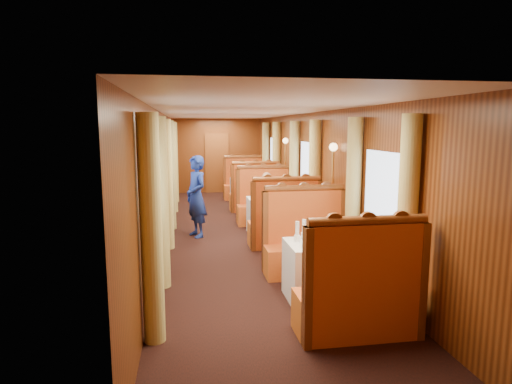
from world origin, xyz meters
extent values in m
cube|color=brown|center=(0.00, 5.97, 1.00)|extent=(0.80, 0.04, 2.00)
cube|color=white|center=(0.75, -3.50, 0.38)|extent=(1.05, 0.72, 0.75)
cube|color=#AF2C13|center=(0.75, -4.45, 0.23)|extent=(1.30, 0.55, 0.45)
cube|color=#AF2C13|center=(0.75, -4.67, 0.85)|extent=(1.30, 0.12, 0.80)
cylinder|color=brown|center=(0.75, -4.67, 1.29)|extent=(1.23, 0.10, 0.10)
cube|color=#AF2C13|center=(0.75, -2.55, 0.23)|extent=(1.30, 0.55, 0.45)
cube|color=#AF2C13|center=(0.75, -2.33, 0.85)|extent=(1.30, 0.12, 0.80)
cylinder|color=brown|center=(0.75, -2.33, 1.29)|extent=(1.23, 0.10, 0.10)
cube|color=white|center=(0.75, 0.00, 0.38)|extent=(1.05, 0.72, 0.75)
cube|color=#AF2C13|center=(0.75, -0.95, 0.23)|extent=(1.30, 0.55, 0.45)
cube|color=#AF2C13|center=(0.75, -1.17, 0.85)|extent=(1.30, 0.12, 0.80)
cylinder|color=brown|center=(0.75, -1.17, 1.29)|extent=(1.23, 0.10, 0.10)
cube|color=#AF2C13|center=(0.75, 0.95, 0.23)|extent=(1.30, 0.55, 0.45)
cube|color=#AF2C13|center=(0.75, 1.17, 0.85)|extent=(1.30, 0.12, 0.80)
cylinder|color=brown|center=(0.75, 1.17, 1.29)|extent=(1.23, 0.10, 0.10)
cube|color=white|center=(0.75, 3.50, 0.38)|extent=(1.05, 0.72, 0.75)
cube|color=#AF2C13|center=(0.75, 2.55, 0.23)|extent=(1.30, 0.55, 0.45)
cube|color=#AF2C13|center=(0.75, 2.33, 0.85)|extent=(1.30, 0.12, 0.80)
cylinder|color=brown|center=(0.75, 2.33, 1.29)|extent=(1.23, 0.10, 0.10)
cube|color=#AF2C13|center=(0.75, 4.45, 0.23)|extent=(1.30, 0.55, 0.45)
cube|color=#AF2C13|center=(0.75, 4.67, 0.85)|extent=(1.30, 0.12, 0.80)
cylinder|color=brown|center=(0.75, 4.67, 1.29)|extent=(1.23, 0.10, 0.10)
cube|color=silver|center=(0.67, -3.57, 0.76)|extent=(0.41, 0.36, 0.01)
cylinder|color=white|center=(1.04, -3.63, 0.76)|extent=(0.22, 0.22, 0.01)
cylinder|color=white|center=(0.37, -3.39, 0.79)|extent=(0.08, 0.08, 0.08)
cylinder|color=white|center=(0.37, -3.39, 0.92)|extent=(0.05, 0.05, 0.18)
cylinder|color=white|center=(0.49, -3.28, 0.79)|extent=(0.08, 0.08, 0.08)
cylinder|color=white|center=(0.49, -3.28, 0.92)|extent=(0.05, 0.05, 0.18)
cylinder|color=silver|center=(0.72, 0.01, 0.82)|extent=(0.06, 0.06, 0.14)
cylinder|color=silver|center=(0.74, 3.51, 0.82)|extent=(0.06, 0.06, 0.14)
cylinder|color=#D1C36B|center=(-1.38, -4.28, 1.18)|extent=(0.22, 0.22, 2.35)
cylinder|color=#D1C36B|center=(-1.38, -2.72, 1.18)|extent=(0.22, 0.22, 2.35)
cylinder|color=#D1C36B|center=(1.38, -4.28, 1.18)|extent=(0.22, 0.22, 2.35)
cylinder|color=#D1C36B|center=(1.38, -2.72, 1.18)|extent=(0.22, 0.22, 2.35)
cylinder|color=#D1C36B|center=(-1.38, -0.78, 1.18)|extent=(0.22, 0.22, 2.35)
cylinder|color=#D1C36B|center=(-1.38, 0.78, 1.18)|extent=(0.22, 0.22, 2.35)
cylinder|color=#D1C36B|center=(1.38, -0.78, 1.18)|extent=(0.22, 0.22, 2.35)
cylinder|color=#D1C36B|center=(1.38, 0.78, 1.18)|extent=(0.22, 0.22, 2.35)
cylinder|color=#D1C36B|center=(-1.38, 2.72, 1.18)|extent=(0.22, 0.22, 2.35)
cylinder|color=#D1C36B|center=(-1.38, 4.28, 1.18)|extent=(0.22, 0.22, 2.35)
cylinder|color=#D1C36B|center=(1.38, 2.72, 1.18)|extent=(0.22, 0.22, 2.35)
cylinder|color=#D1C36B|center=(1.38, 4.28, 1.18)|extent=(0.22, 0.22, 2.35)
cylinder|color=#BF8C3F|center=(-1.40, -1.75, 0.93)|extent=(0.04, 0.04, 1.85)
sphere|color=#FFD18C|center=(-1.40, -1.75, 1.88)|extent=(0.14, 0.14, 0.14)
cylinder|color=#BF8C3F|center=(1.40, -1.75, 0.93)|extent=(0.04, 0.04, 1.85)
sphere|color=#FFD18C|center=(1.40, -1.75, 1.88)|extent=(0.14, 0.14, 0.14)
cylinder|color=#BF8C3F|center=(-1.40, 1.75, 0.93)|extent=(0.04, 0.04, 1.85)
sphere|color=#FFD18C|center=(-1.40, 1.75, 1.88)|extent=(0.14, 0.14, 0.14)
cylinder|color=#BF8C3F|center=(1.40, 1.75, 0.93)|extent=(0.04, 0.04, 1.85)
sphere|color=#FFD18C|center=(1.40, 1.75, 1.88)|extent=(0.14, 0.14, 0.14)
imported|color=navy|center=(-0.84, 0.01, 0.83)|extent=(0.60, 0.71, 1.65)
cube|color=beige|center=(0.75, 0.79, 0.75)|extent=(0.40, 0.24, 0.55)
sphere|color=tan|center=(0.75, 0.79, 1.11)|extent=(0.20, 0.20, 0.20)
cube|color=beige|center=(0.75, 0.62, 0.52)|extent=(0.36, 0.30, 0.14)
camera|label=1|loc=(-1.01, -8.58, 2.20)|focal=30.00mm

